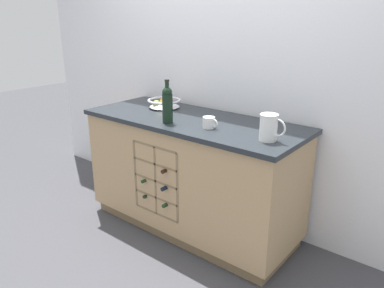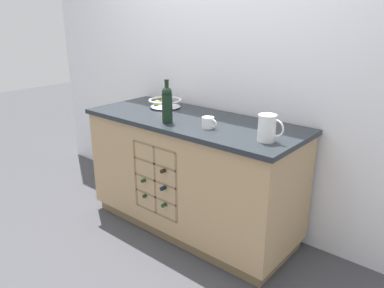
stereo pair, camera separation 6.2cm
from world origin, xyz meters
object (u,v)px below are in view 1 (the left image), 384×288
Objects in this scene: fruit_bowl at (164,102)px; standing_wine_bottle at (167,104)px; ceramic_mug at (209,123)px; white_pitcher at (269,127)px.

standing_wine_bottle is (0.34, -0.32, 0.09)m from fruit_bowl.
ceramic_mug is 0.38× the size of standing_wine_bottle.
standing_wine_bottle is (-0.76, -0.09, 0.05)m from white_pitcher.
ceramic_mug is at bearing -20.57° from fruit_bowl.
standing_wine_bottle reaches higher than white_pitcher.
white_pitcher is at bearing 1.19° from ceramic_mug.
white_pitcher is 0.77m from standing_wine_bottle.
standing_wine_bottle is at bearing -173.56° from white_pitcher.
fruit_bowl is 0.70m from ceramic_mug.
ceramic_mug is 0.34m from standing_wine_bottle.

